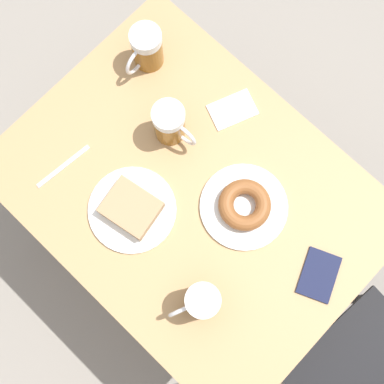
{
  "coord_description": "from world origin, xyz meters",
  "views": [
    {
      "loc": [
        0.22,
        0.21,
        2.12
      ],
      "look_at": [
        0.0,
        0.0,
        0.74
      ],
      "focal_mm": 50.0,
      "sensor_mm": 36.0,
      "label": 1
    }
  ],
  "objects_px": {
    "beer_mug_right": "(146,49)",
    "passport_near_edge": "(319,275)",
    "plate_with_donut": "(244,206)",
    "fork": "(63,166)",
    "napkin_folded": "(233,110)",
    "beer_mug_left": "(201,301)",
    "beer_mug_center": "(170,124)",
    "plate_with_cake": "(132,209)"
  },
  "relations": [
    {
      "from": "plate_with_cake",
      "to": "plate_with_donut",
      "type": "relative_size",
      "value": 1.0
    },
    {
      "from": "napkin_folded",
      "to": "fork",
      "type": "relative_size",
      "value": 0.84
    },
    {
      "from": "beer_mug_left",
      "to": "napkin_folded",
      "type": "bearing_deg",
      "value": -146.1
    },
    {
      "from": "passport_near_edge",
      "to": "beer_mug_left",
      "type": "bearing_deg",
      "value": -33.79
    },
    {
      "from": "beer_mug_right",
      "to": "fork",
      "type": "xyz_separation_m",
      "value": [
        0.38,
        0.05,
        -0.07
      ]
    },
    {
      "from": "beer_mug_right",
      "to": "napkin_folded",
      "type": "xyz_separation_m",
      "value": [
        -0.05,
        0.27,
        -0.07
      ]
    },
    {
      "from": "fork",
      "to": "plate_with_donut",
      "type": "bearing_deg",
      "value": 120.7
    },
    {
      "from": "napkin_folded",
      "to": "passport_near_edge",
      "type": "relative_size",
      "value": 0.98
    },
    {
      "from": "plate_with_donut",
      "to": "fork",
      "type": "xyz_separation_m",
      "value": [
        0.25,
        -0.43,
        -0.02
      ]
    },
    {
      "from": "plate_with_cake",
      "to": "beer_mug_left",
      "type": "distance_m",
      "value": 0.3
    },
    {
      "from": "plate_with_donut",
      "to": "fork",
      "type": "distance_m",
      "value": 0.5
    },
    {
      "from": "plate_with_cake",
      "to": "beer_mug_center",
      "type": "distance_m",
      "value": 0.25
    },
    {
      "from": "beer_mug_center",
      "to": "napkin_folded",
      "type": "bearing_deg",
      "value": 154.35
    },
    {
      "from": "plate_with_cake",
      "to": "napkin_folded",
      "type": "relative_size",
      "value": 1.6
    },
    {
      "from": "beer_mug_right",
      "to": "passport_near_edge",
      "type": "relative_size",
      "value": 0.91
    },
    {
      "from": "plate_with_donut",
      "to": "beer_mug_right",
      "type": "bearing_deg",
      "value": -104.69
    },
    {
      "from": "beer_mug_right",
      "to": "passport_near_edge",
      "type": "bearing_deg",
      "value": 80.52
    },
    {
      "from": "plate_with_cake",
      "to": "beer_mug_center",
      "type": "height_order",
      "value": "beer_mug_center"
    },
    {
      "from": "beer_mug_left",
      "to": "beer_mug_center",
      "type": "relative_size",
      "value": 1.0
    },
    {
      "from": "passport_near_edge",
      "to": "plate_with_cake",
      "type": "bearing_deg",
      "value": -65.66
    },
    {
      "from": "beer_mug_left",
      "to": "plate_with_donut",
      "type": "bearing_deg",
      "value": -161.27
    },
    {
      "from": "plate_with_donut",
      "to": "plate_with_cake",
      "type": "bearing_deg",
      "value": -44.68
    },
    {
      "from": "plate_with_donut",
      "to": "passport_near_edge",
      "type": "xyz_separation_m",
      "value": [
        -0.0,
        0.26,
        -0.02
      ]
    },
    {
      "from": "plate_with_donut",
      "to": "napkin_folded",
      "type": "distance_m",
      "value": 0.28
    },
    {
      "from": "beer_mug_center",
      "to": "beer_mug_right",
      "type": "distance_m",
      "value": 0.22
    },
    {
      "from": "beer_mug_left",
      "to": "beer_mug_center",
      "type": "distance_m",
      "value": 0.46
    },
    {
      "from": "beer_mug_left",
      "to": "napkin_folded",
      "type": "xyz_separation_m",
      "value": [
        -0.44,
        -0.3,
        -0.07
      ]
    },
    {
      "from": "beer_mug_left",
      "to": "napkin_folded",
      "type": "relative_size",
      "value": 0.93
    },
    {
      "from": "beer_mug_left",
      "to": "passport_near_edge",
      "type": "height_order",
      "value": "beer_mug_left"
    },
    {
      "from": "beer_mug_center",
      "to": "passport_near_edge",
      "type": "distance_m",
      "value": 0.55
    },
    {
      "from": "beer_mug_left",
      "to": "fork",
      "type": "bearing_deg",
      "value": -90.43
    },
    {
      "from": "plate_with_donut",
      "to": "fork",
      "type": "relative_size",
      "value": 1.35
    },
    {
      "from": "beer_mug_center",
      "to": "napkin_folded",
      "type": "height_order",
      "value": "beer_mug_center"
    },
    {
      "from": "beer_mug_center",
      "to": "napkin_folded",
      "type": "relative_size",
      "value": 0.93
    },
    {
      "from": "beer_mug_right",
      "to": "napkin_folded",
      "type": "distance_m",
      "value": 0.29
    },
    {
      "from": "napkin_folded",
      "to": "passport_near_edge",
      "type": "xyz_separation_m",
      "value": [
        0.18,
        0.47,
        0.0
      ]
    },
    {
      "from": "plate_with_donut",
      "to": "beer_mug_left",
      "type": "distance_m",
      "value": 0.28
    },
    {
      "from": "napkin_folded",
      "to": "passport_near_edge",
      "type": "height_order",
      "value": "passport_near_edge"
    },
    {
      "from": "plate_with_donut",
      "to": "fork",
      "type": "height_order",
      "value": "plate_with_donut"
    },
    {
      "from": "fork",
      "to": "passport_near_edge",
      "type": "xyz_separation_m",
      "value": [
        -0.26,
        0.69,
        0.0
      ]
    },
    {
      "from": "fork",
      "to": "passport_near_edge",
      "type": "relative_size",
      "value": 1.16
    },
    {
      "from": "plate_with_cake",
      "to": "fork",
      "type": "height_order",
      "value": "plate_with_cake"
    }
  ]
}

